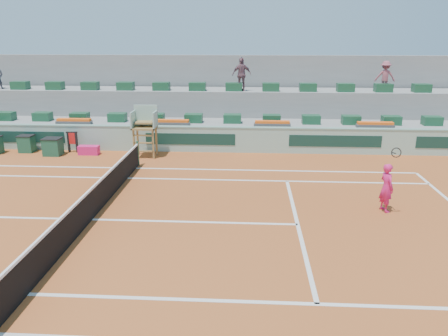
{
  "coord_description": "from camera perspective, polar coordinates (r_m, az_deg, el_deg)",
  "views": [
    {
      "loc": [
        4.88,
        -12.32,
        5.56
      ],
      "look_at": [
        4.0,
        2.5,
        1.0
      ],
      "focal_mm": 35.0,
      "sensor_mm": 36.0,
      "label": 1
    }
  ],
  "objects": [
    {
      "name": "flower_planters",
      "position": [
        22.65,
        -13.1,
        5.88
      ],
      "size": [
        26.8,
        0.36,
        0.28
      ],
      "color": "#4B4B4B",
      "rests_on": "seating_tier_lower"
    },
    {
      "name": "player_bag",
      "position": [
        22.01,
        -17.24,
        2.24
      ],
      "size": [
        0.97,
        0.43,
        0.43
      ],
      "primitive_type": "cube",
      "color": "#E21D6C",
      "rests_on": "ground"
    },
    {
      "name": "tennis_net",
      "position": [
        14.17,
        -17.04,
        -4.52
      ],
      "size": [
        0.1,
        11.97,
        1.1
      ],
      "color": "black",
      "rests_on": "ground"
    },
    {
      "name": "ground",
      "position": [
        14.37,
        -16.86,
        -6.47
      ],
      "size": [
        90.0,
        90.0,
        0.0
      ],
      "primitive_type": "plane",
      "color": "#99471D",
      "rests_on": "ground"
    },
    {
      "name": "towel_rack",
      "position": [
        22.58,
        -19.19,
        3.44
      ],
      "size": [
        0.56,
        0.09,
        1.03
      ],
      "color": "black",
      "rests_on": "ground"
    },
    {
      "name": "tennis_player",
      "position": [
        15.08,
        20.46,
        -2.38
      ],
      "size": [
        0.55,
        0.9,
        2.28
      ],
      "color": "#E21D6C",
      "rests_on": "ground"
    },
    {
      "name": "spectator_mid",
      "position": [
        24.04,
        2.33,
        12.12
      ],
      "size": [
        1.12,
        0.7,
        1.78
      ],
      "primitive_type": "imported",
      "rotation": [
        0.0,
        0.0,
        3.42
      ],
      "color": "#734C58",
      "rests_on": "seating_tier_upper"
    },
    {
      "name": "drink_cooler_b",
      "position": [
        23.53,
        -24.38,
        2.92
      ],
      "size": [
        0.72,
        0.62,
        0.84
      ],
      "color": "#184A34",
      "rests_on": "ground"
    },
    {
      "name": "spectator_right",
      "position": [
        25.37,
        20.29,
        11.17
      ],
      "size": [
        1.12,
        0.74,
        1.61
      ],
      "primitive_type": "imported",
      "rotation": [
        0.0,
        0.0,
        3.0
      ],
      "color": "#924955",
      "rests_on": "seating_tier_upper"
    },
    {
      "name": "court_lines",
      "position": [
        14.37,
        -16.86,
        -6.45
      ],
      "size": [
        23.89,
        11.09,
        0.01
      ],
      "color": "silver",
      "rests_on": "ground"
    },
    {
      "name": "seating_tier_lower",
      "position": [
        24.05,
        -8.42,
        4.98
      ],
      "size": [
        36.0,
        4.0,
        1.2
      ],
      "primitive_type": "cube",
      "color": "gray",
      "rests_on": "ground"
    },
    {
      "name": "umpire_chair",
      "position": [
        20.8,
        -10.29,
        5.66
      ],
      "size": [
        1.1,
        0.9,
        2.4
      ],
      "color": "olive",
      "rests_on": "ground"
    },
    {
      "name": "seat_row_upper",
      "position": [
        24.66,
        -8.18,
        10.52
      ],
      "size": [
        32.9,
        0.6,
        0.44
      ],
      "color": "#18492C",
      "rests_on": "seating_tier_upper"
    },
    {
      "name": "stadium_back_wall",
      "position": [
        26.88,
        -7.2,
        9.76
      ],
      "size": [
        36.0,
        0.4,
        4.4
      ],
      "primitive_type": "cube",
      "color": "gray",
      "rests_on": "ground"
    },
    {
      "name": "seating_tier_upper",
      "position": [
        25.46,
        -7.77,
        7.28
      ],
      "size": [
        36.0,
        2.4,
        2.6
      ],
      "primitive_type": "cube",
      "color": "gray",
      "rests_on": "ground"
    },
    {
      "name": "seat_row_lower",
      "position": [
        23.03,
        -8.96,
        6.51
      ],
      "size": [
        32.9,
        0.6,
        0.44
      ],
      "color": "#18492C",
      "rests_on": "seating_tier_lower"
    },
    {
      "name": "drink_cooler_a",
      "position": [
        22.42,
        -21.46,
        2.63
      ],
      "size": [
        0.84,
        0.72,
        0.84
      ],
      "color": "#184A34",
      "rests_on": "ground"
    },
    {
      "name": "advertising_hoarding",
      "position": [
        21.94,
        -9.51,
        3.86
      ],
      "size": [
        36.0,
        0.34,
        1.26
      ],
      "color": "#91B6A6",
      "rests_on": "ground"
    }
  ]
}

